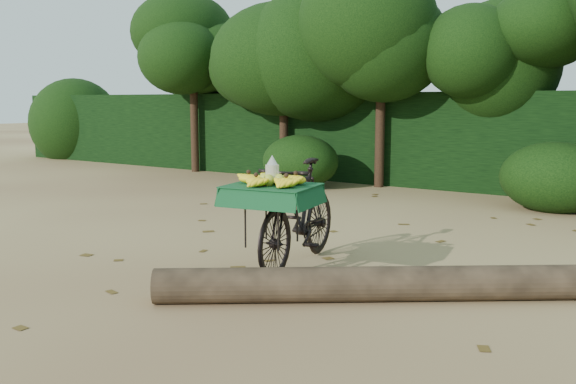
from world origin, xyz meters
The scene contains 7 objects.
ground centered at (0.00, 0.00, 0.00)m, with size 80.00×80.00×0.00m, color tan.
vendor_bicycle centered at (0.01, -0.44, 0.54)m, with size 0.91×1.87×1.07m.
fallen_log centered at (1.26, -0.86, 0.14)m, with size 0.29×0.29×3.98m, color brown.
hedge_backdrop centered at (0.00, 6.30, 0.90)m, with size 26.00×1.80×1.80m, color black.
tree_row centered at (-0.65, 5.50, 2.00)m, with size 14.50×2.00×4.00m, color black, non-canonical shape.
bush_clumps centered at (0.50, 4.30, 0.45)m, with size 8.80×1.70×0.90m, color black, non-canonical shape.
leaf_litter centered at (0.00, 0.65, 0.01)m, with size 7.00×7.30×0.01m, color #513C15, non-canonical shape.
Camera 1 is at (3.19, -5.37, 1.62)m, focal length 38.00 mm.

